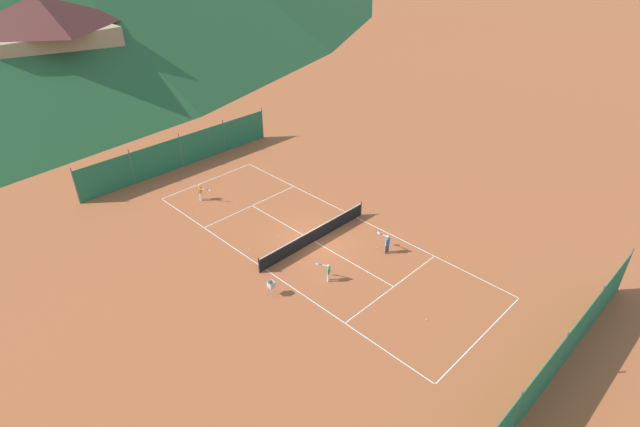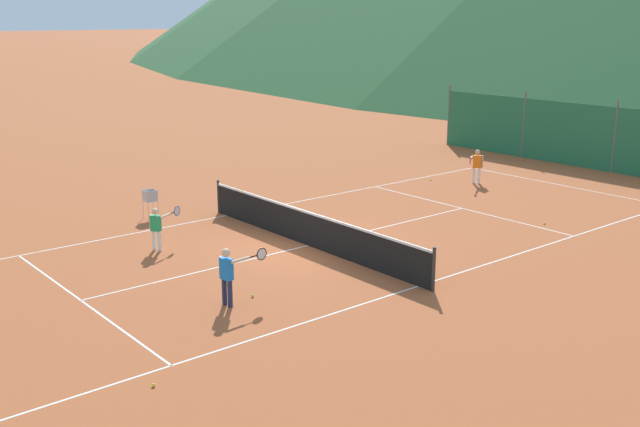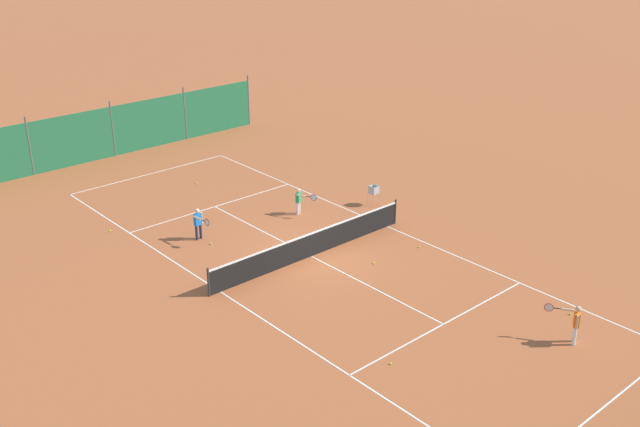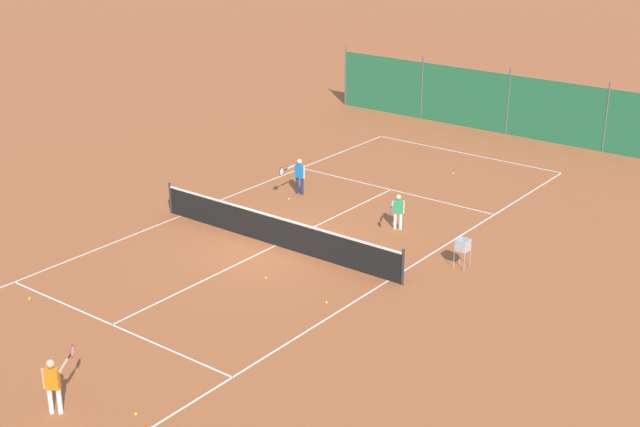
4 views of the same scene
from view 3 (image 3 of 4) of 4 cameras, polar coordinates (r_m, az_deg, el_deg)
ground_plane at (r=28.07m, az=-0.68°, el=-3.27°), size 600.00×600.00×0.00m
court_line_markings at (r=28.07m, az=-0.68°, el=-3.27°), size 8.25×23.85×0.01m
tennis_net at (r=27.85m, az=-0.68°, el=-2.35°), size 9.18×0.08×1.06m
windscreen_fence_near at (r=39.83m, az=-15.51°, el=6.05°), size 17.28×0.08×2.90m
player_far_service at (r=29.46m, az=-9.25°, el=-0.63°), size 0.44×1.08×1.30m
player_far_baseline at (r=31.42m, az=-1.58°, el=1.09°), size 0.45×1.01×1.16m
player_near_service at (r=23.84m, az=18.83°, el=-7.79°), size 0.58×1.05×1.28m
tennis_ball_far_corner at (r=28.95m, az=7.55°, el=-2.54°), size 0.07×0.07×0.07m
tennis_ball_by_net_right at (r=25.65m, az=18.53°, el=-7.27°), size 0.07×0.07×0.07m
tennis_ball_alley_right at (r=29.29m, az=-8.33°, el=-2.27°), size 0.07×0.07×0.07m
tennis_ball_by_net_left at (r=27.56m, az=4.13°, el=-3.79°), size 0.07×0.07×0.07m
tennis_ball_service_box at (r=31.20m, az=-15.70°, el=-1.29°), size 0.07×0.07×0.07m
tennis_ball_near_corner at (r=35.45m, az=-9.38°, el=2.29°), size 0.07×0.07×0.07m
tennis_ball_mid_court at (r=22.12m, az=5.41°, el=-11.31°), size 0.07×0.07×0.07m
ball_hopper at (r=32.44m, az=4.12°, el=1.72°), size 0.36×0.36×0.89m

